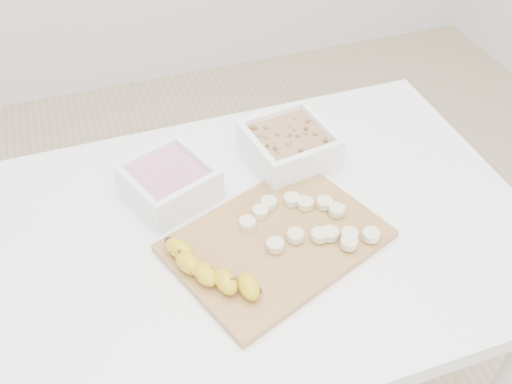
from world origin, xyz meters
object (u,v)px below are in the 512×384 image
object	(u,v)px
bowl_yogurt	(169,182)
bowl_granola	(289,146)
cutting_board	(276,241)
banana	(213,271)
table	(261,260)

from	to	relation	value
bowl_yogurt	bowl_granola	world-z (taller)	bowl_granola
cutting_board	banana	size ratio (longest dim) A/B	1.92
table	cutting_board	size ratio (longest dim) A/B	2.79
bowl_granola	cutting_board	xyz separation A→B (m)	(-0.10, -0.21, -0.03)
table	cutting_board	distance (m)	0.11
cutting_board	table	bearing A→B (deg)	102.81
table	cutting_board	world-z (taller)	cutting_board
cutting_board	banana	world-z (taller)	banana
table	bowl_granola	xyz separation A→B (m)	(0.12, 0.16, 0.13)
bowl_yogurt	bowl_granola	distance (m)	0.25
table	banana	world-z (taller)	banana
bowl_granola	banana	distance (m)	0.34
banana	table	bearing A→B (deg)	12.81
bowl_yogurt	cutting_board	size ratio (longest dim) A/B	0.54
bowl_granola	cutting_board	distance (m)	0.23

